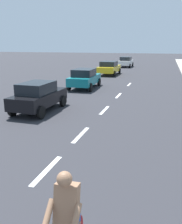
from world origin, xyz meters
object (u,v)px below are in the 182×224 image
parked_car_black (39,96)px  parked_car_teal (85,78)px  parked_car_white (126,62)px  parked_car_yellow (109,68)px

parked_car_black → parked_car_teal: same height
parked_car_black → parked_car_teal: bearing=90.1°
parked_car_white → parked_car_teal: bearing=-89.6°
parked_car_black → parked_car_white: 27.33m
parked_car_black → parked_car_white: (0.28, 27.33, 0.00)m
parked_car_teal → parked_car_yellow: 9.35m
parked_car_teal → parked_car_white: (0.17, 19.88, -0.00)m
parked_car_white → parked_car_black: bearing=-89.7°
parked_car_teal → parked_car_white: same height
parked_car_yellow → parked_car_white: size_ratio=1.10×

